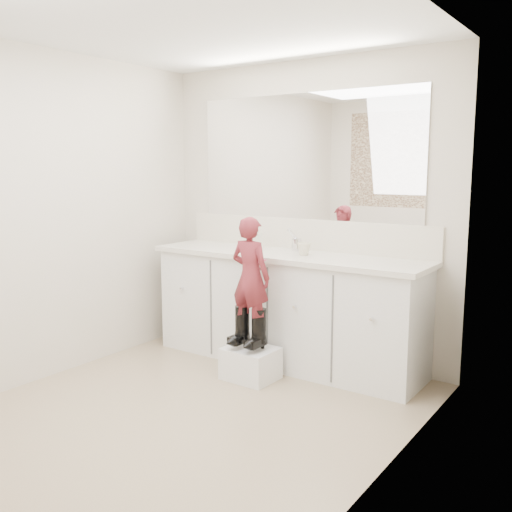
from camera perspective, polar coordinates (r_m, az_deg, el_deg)
The scene contains 17 objects.
floor at distance 3.79m, azimuth -7.15°, elevation -15.48°, with size 3.00×3.00×0.00m, color #8F785E.
ceiling at distance 3.55m, azimuth -7.95°, elevation 22.51°, with size 3.00×3.00×0.00m, color white.
wall_back at distance 4.69m, azimuth 4.90°, elevation 4.47°, with size 2.60×2.60×0.00m, color beige.
wall_left at distance 4.45m, azimuth -20.08°, elevation 3.73°, with size 3.00×3.00×0.00m, color beige.
wall_right at distance 2.78m, azimuth 12.80°, elevation 1.26°, with size 3.00×3.00×0.00m, color beige.
vanity_cabinet at distance 4.58m, azimuth 3.05°, elevation -5.46°, with size 2.20×0.55×0.85m, color silver.
countertop at distance 4.48m, azimuth 3.00°, elevation 0.03°, with size 2.28×0.58×0.04m, color beige.
backsplash at distance 4.69m, azimuth 4.78°, elevation 2.20°, with size 2.28×0.03×0.25m, color beige.
mirror at distance 4.66m, azimuth 4.90°, elevation 9.86°, with size 2.00×0.02×1.00m, color white.
faucet at distance 4.61m, azimuth 4.09°, elevation 1.15°, with size 0.08×0.08×0.10m, color silver.
cup at distance 4.37m, azimuth 4.81°, elevation 0.71°, with size 0.10×0.10×0.10m, color beige.
soap_bottle at distance 4.61m, azimuth -0.18°, elevation 1.91°, with size 0.10×0.10×0.22m, color beige.
step_stool at distance 4.30m, azimuth -0.55°, elevation -10.70°, with size 0.37×0.31×0.24m, color white.
boot_left at distance 4.25m, azimuth -1.38°, elevation -7.04°, with size 0.11×0.21×0.31m, color black, non-canonical shape.
boot_right at distance 4.17m, azimuth 0.30°, elevation -7.36°, with size 0.11×0.21×0.31m, color black, non-canonical shape.
toddler at distance 4.12m, azimuth -0.56°, elevation -2.08°, with size 0.32×0.21×0.87m, color #A93441.
toothbrush at distance 4.06m, azimuth 0.24°, elevation -0.63°, with size 0.01×0.01×0.14m, color #CB4F77.
Camera 1 is at (2.32, -2.56, 1.56)m, focal length 40.00 mm.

